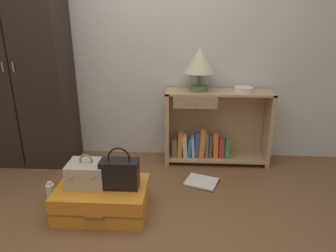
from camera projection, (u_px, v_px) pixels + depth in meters
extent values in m
plane|color=brown|center=(124.00, 237.00, 2.21)|extent=(9.00, 9.00, 0.00)
cube|color=beige|center=(146.00, 35.00, 3.18)|extent=(6.40, 0.10, 2.60)
cube|color=black|center=(21.00, 63.00, 3.05)|extent=(0.92, 0.45, 2.09)
cube|color=black|center=(8.00, 67.00, 2.84)|extent=(0.01, 0.01, 1.99)
cylinder|color=gray|center=(2.00, 67.00, 2.83)|extent=(0.01, 0.01, 0.09)
cylinder|color=gray|center=(13.00, 67.00, 2.83)|extent=(0.01, 0.01, 0.09)
cube|color=tan|center=(168.00, 127.00, 3.26)|extent=(0.04, 0.31, 0.77)
cube|color=tan|center=(267.00, 129.00, 3.20)|extent=(0.04, 0.31, 0.77)
cube|color=tan|center=(219.00, 92.00, 3.10)|extent=(1.07, 0.31, 0.02)
cube|color=tan|center=(216.00, 156.00, 3.34)|extent=(0.99, 0.31, 0.02)
cube|color=tan|center=(216.00, 123.00, 3.37)|extent=(0.99, 0.01, 0.75)
cube|color=#A68259|center=(195.00, 103.00, 3.01)|extent=(0.43, 0.02, 0.12)
sphere|color=#9E844C|center=(195.00, 103.00, 2.99)|extent=(0.02, 0.02, 0.02)
cube|color=#726659|center=(175.00, 147.00, 3.31)|extent=(0.05, 0.10, 0.19)
cube|color=orange|center=(180.00, 144.00, 3.29)|extent=(0.06, 0.12, 0.27)
cube|color=beige|center=(185.00, 146.00, 3.29)|extent=(0.05, 0.12, 0.24)
cube|color=teal|center=(189.00, 148.00, 3.30)|extent=(0.05, 0.11, 0.19)
cube|color=beige|center=(193.00, 147.00, 3.29)|extent=(0.04, 0.11, 0.22)
cube|color=#2D51B2|center=(197.00, 145.00, 3.28)|extent=(0.07, 0.10, 0.27)
cube|color=orange|center=(202.00, 143.00, 3.27)|extent=(0.07, 0.11, 0.30)
cube|color=#726659|center=(207.00, 145.00, 3.28)|extent=(0.03, 0.10, 0.27)
cube|color=#4C474C|center=(210.00, 146.00, 3.28)|extent=(0.04, 0.10, 0.25)
cube|color=orange|center=(215.00, 146.00, 3.27)|extent=(0.06, 0.08, 0.26)
cube|color=red|center=(221.00, 148.00, 3.28)|extent=(0.06, 0.11, 0.21)
cube|color=green|center=(227.00, 148.00, 3.27)|extent=(0.05, 0.11, 0.21)
cylinder|color=#4C7542|center=(199.00, 88.00, 3.11)|extent=(0.17, 0.17, 0.05)
cylinder|color=#4C7542|center=(199.00, 79.00, 3.08)|extent=(0.04, 0.04, 0.13)
cone|color=beige|center=(200.00, 60.00, 3.02)|extent=(0.31, 0.31, 0.25)
cylinder|color=silver|center=(243.00, 89.00, 3.06)|extent=(0.18, 0.18, 0.05)
cube|color=orange|center=(103.00, 199.00, 2.46)|extent=(0.70, 0.47, 0.23)
cube|color=brown|center=(103.00, 199.00, 2.46)|extent=(0.71, 0.47, 0.01)
cube|color=brown|center=(94.00, 218.00, 2.23)|extent=(0.14, 0.02, 0.03)
cube|color=#B7A88E|center=(87.00, 174.00, 2.42)|extent=(0.29, 0.24, 0.19)
torus|color=gray|center=(86.00, 161.00, 2.38)|extent=(0.11, 0.02, 0.11)
cube|color=tan|center=(71.00, 177.00, 2.29)|extent=(0.02, 0.01, 0.02)
cube|color=tan|center=(92.00, 178.00, 2.29)|extent=(0.02, 0.01, 0.02)
cube|color=black|center=(120.00, 174.00, 2.37)|extent=(0.29, 0.14, 0.23)
torus|color=black|center=(119.00, 158.00, 2.33)|extent=(0.17, 0.01, 0.17)
cylinder|color=white|center=(51.00, 194.00, 2.58)|extent=(0.07, 0.07, 0.17)
cylinder|color=silver|center=(49.00, 183.00, 2.55)|extent=(0.04, 0.04, 0.02)
cube|color=white|center=(201.00, 182.00, 2.92)|extent=(0.35, 0.32, 0.02)
cube|color=black|center=(201.00, 182.00, 2.92)|extent=(0.37, 0.35, 0.01)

